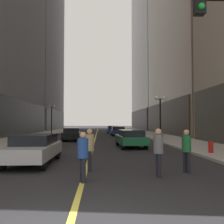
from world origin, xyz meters
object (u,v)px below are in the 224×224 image
Objects in this scene: car_navy at (118,131)px; pedestrian_in_green_parka at (186,148)px; car_silver at (34,148)px; car_black at (72,134)px; pedestrian_in_tan_trench at (90,147)px; street_lamp_left_far at (52,113)px; pedestrian_in_grey_suit at (159,149)px; car_blue at (113,129)px; pedestrian_in_blue_hoodie at (83,153)px; street_lamp_right_mid at (160,108)px; car_green at (131,138)px; fire_hydrant_right at (211,148)px.

pedestrian_in_green_parka reaches higher than car_navy.
car_silver and car_black have the same top height.
car_navy is 25.56m from pedestrian_in_tan_trench.
pedestrian_in_tan_trench is 27.60m from street_lamp_left_far.
pedestrian_in_grey_suit is 1.04× the size of pedestrian_in_green_parka.
car_blue is 33.71m from pedestrian_in_grey_suit.
car_silver is 2.89× the size of pedestrian_in_green_parka.
car_blue is at bearing 85.43° from pedestrian_in_blue_hoodie.
car_black is at bearing 110.02° from pedestrian_in_green_parka.
pedestrian_in_tan_trench is 15.72m from street_lamp_right_mid.
car_silver is 1.02× the size of car_black.
car_silver and car_green have the same top height.
street_lamp_left_far is at bearing 102.70° from pedestrian_in_blue_hoodie.
pedestrian_in_grey_suit is 2.09× the size of fire_hydrant_right.
car_navy is 1.05× the size of car_blue.
pedestrian_in_tan_trench is (-2.61, -32.62, 0.23)m from car_blue.
car_blue is at bearing 90.28° from car_green.
pedestrian_in_blue_hoodie is 0.99× the size of pedestrian_in_green_parka.
car_silver is at bearing -90.38° from car_black.
car_black is 16.65m from pedestrian_in_tan_trench.
pedestrian_in_tan_trench is (-2.42, 1.09, -0.02)m from pedestrian_in_grey_suit.
pedestrian_in_tan_trench reaches higher than fire_hydrant_right.
car_black is 2.82× the size of pedestrian_in_green_parka.
car_silver is 1.05× the size of street_lamp_right_mid.
car_blue is 28.52m from fire_hydrant_right.
pedestrian_in_tan_trench is 8.07m from fire_hydrant_right.
pedestrian_in_blue_hoodie reaches higher than fire_hydrant_right.
street_lamp_left_far is at bearing -147.22° from car_blue.
pedestrian_in_blue_hoodie reaches higher than car_navy.
street_lamp_left_far is at bearing 99.07° from car_silver.
street_lamp_left_far reaches higher than car_blue.
car_green reaches higher than fire_hydrant_right.
street_lamp_right_mid is 5.54× the size of fire_hydrant_right.
car_silver is at bearing -103.34° from car_navy.
pedestrian_in_grey_suit is at bearing 14.56° from pedestrian_in_blue_hoodie.
street_lamp_left_far is at bearing 110.58° from pedestrian_in_green_parka.
street_lamp_right_mid is at bearing 54.14° from car_silver.
pedestrian_in_grey_suit is at bearing -31.55° from car_silver.
car_blue is at bearing 98.34° from fire_hydrant_right.
street_lamp_left_far reaches higher than car_silver.
car_blue is at bearing 89.68° from pedestrian_in_grey_suit.
street_lamp_left_far reaches higher than car_black.
pedestrian_in_green_parka is at bearing -84.54° from car_green.
street_lamp_right_mid is (3.52, 5.13, 2.54)m from car_green.
car_blue is 2.66× the size of pedestrian_in_blue_hoodie.
car_green is at bearing -89.72° from car_blue.
pedestrian_in_tan_trench reaches higher than car_silver.
pedestrian_in_tan_trench is at bearing -76.21° from street_lamp_left_far.
car_green is 1.05× the size of street_lamp_left_far.
car_blue is at bearing 80.33° from car_silver.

